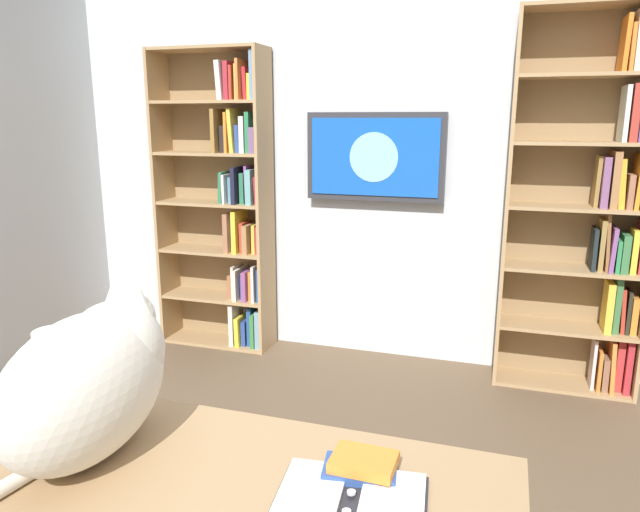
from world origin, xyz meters
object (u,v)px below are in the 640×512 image
Objects in this scene: bookshelf_left at (597,207)px; cat at (95,376)px; desk_book_stack at (362,467)px; open_binder at (351,496)px; paper_towel_roll at (56,369)px; wall_mounted_tv at (375,157)px; bookshelf_right at (227,204)px.

bookshelf_left reaches higher than cat.
bookshelf_left is 2.57m from desk_book_stack.
open_binder is at bearing 72.93° from bookshelf_left.
desk_book_stack is at bearing 175.58° from paper_towel_roll.
cat is (1.43, 2.51, -0.13)m from bookshelf_left.
wall_mounted_tv is 2.72m from open_binder.
wall_mounted_tv reaches higher than desk_book_stack.
bookshelf_left is 11.92× the size of desk_book_stack.
bookshelf_left is 2.32m from bookshelf_right.
bookshelf_left reaches higher than open_binder.
bookshelf_left reaches higher than wall_mounted_tv.
wall_mounted_tv is (1.31, -0.09, 0.25)m from bookshelf_left.
paper_towel_roll is (1.70, 2.36, -0.21)m from bookshelf_left.
paper_towel_roll is at bearing -30.10° from cat.
bookshelf_left is at bearing 176.27° from wall_mounted_tv.
paper_towel_roll reaches higher than open_binder.
open_binder is 0.09m from desk_book_stack.
paper_towel_roll is (0.38, 2.44, -0.46)m from wall_mounted_tv.
wall_mounted_tv is 4.86× the size of desk_book_stack.
open_binder is (-1.55, 2.52, -0.23)m from bookshelf_right.
wall_mounted_tv is 2.52m from paper_towel_roll.
bookshelf_right is 2.66m from cat.
bookshelf_right is at bearing 0.05° from bookshelf_left.
paper_towel_roll is (0.26, -0.15, -0.08)m from cat.
open_binder is (-0.66, 0.01, -0.19)m from cat.
bookshelf_left reaches higher than desk_book_stack.
bookshelf_right is at bearing -58.41° from open_binder.
wall_mounted_tv reaches higher than cat.
cat reaches higher than paper_towel_roll.
open_binder is 1.91× the size of desk_book_stack.
bookshelf_right is 2.89m from desk_book_stack.
bookshelf_left is 2.89m from cat.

